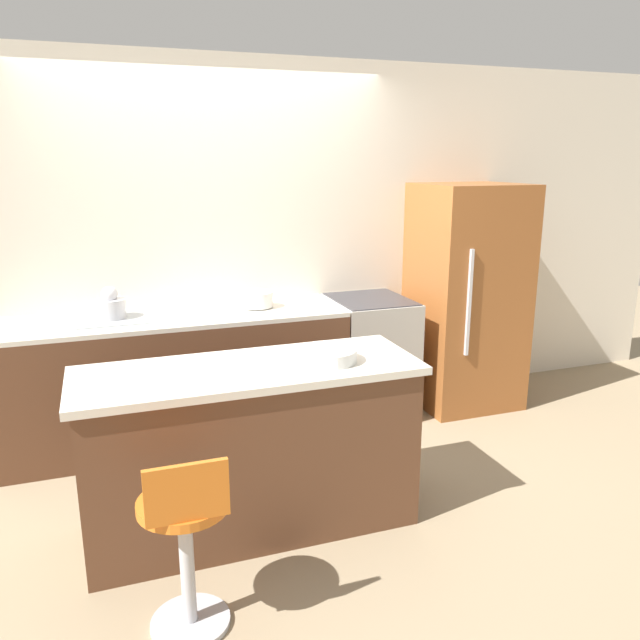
% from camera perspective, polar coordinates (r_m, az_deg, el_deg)
% --- Properties ---
extents(ground_plane, '(14.00, 14.00, 0.00)m').
position_cam_1_polar(ground_plane, '(4.30, -7.29, -11.84)').
color(ground_plane, '#998466').
extents(wall_back, '(8.00, 0.06, 2.60)m').
position_cam_1_polar(wall_back, '(4.58, -9.69, 6.77)').
color(wall_back, silver).
rests_on(wall_back, ground_plane).
extents(back_counter, '(2.26, 0.64, 0.90)m').
position_cam_1_polar(back_counter, '(4.39, -12.79, -5.21)').
color(back_counter, brown).
rests_on(back_counter, ground_plane).
extents(kitchen_island, '(1.74, 0.63, 0.89)m').
position_cam_1_polar(kitchen_island, '(3.33, -6.33, -11.53)').
color(kitchen_island, brown).
rests_on(kitchen_island, ground_plane).
extents(oven_range, '(0.57, 0.66, 0.90)m').
position_cam_1_polar(oven_range, '(4.75, 4.54, -3.35)').
color(oven_range, '#B7B2A8').
rests_on(oven_range, ground_plane).
extents(refrigerator, '(0.76, 0.73, 1.72)m').
position_cam_1_polar(refrigerator, '(4.98, 13.20, 2.10)').
color(refrigerator, '#995628').
rests_on(refrigerator, ground_plane).
extents(stool_chair, '(0.37, 0.37, 0.82)m').
position_cam_1_polar(stool_chair, '(2.71, -12.14, -19.15)').
color(stool_chair, '#B7B7BC').
rests_on(stool_chair, ground_plane).
extents(kettle, '(0.19, 0.19, 0.21)m').
position_cam_1_polar(kettle, '(4.25, -18.61, 1.24)').
color(kettle, silver).
rests_on(kettle, back_counter).
extents(mixing_bowl, '(0.22, 0.22, 0.11)m').
position_cam_1_polar(mixing_bowl, '(4.38, -5.75, 1.91)').
color(mixing_bowl, white).
rests_on(mixing_bowl, back_counter).
extents(fruit_bowl, '(0.30, 0.30, 0.07)m').
position_cam_1_polar(fruit_bowl, '(3.21, 0.69, -3.23)').
color(fruit_bowl, white).
rests_on(fruit_bowl, kitchen_island).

